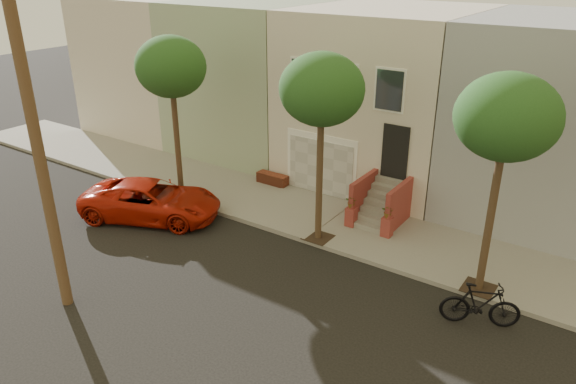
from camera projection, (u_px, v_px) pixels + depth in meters
The scene contains 9 objects.
ground at pixel (222, 284), 16.26m from camera, with size 90.00×90.00×0.00m, color black.
sidewalk at pixel (315, 217), 20.27m from camera, with size 40.00×3.70×0.15m, color gray.
house_row at pixel (388, 93), 23.25m from camera, with size 33.10×11.70×7.00m.
tree_left at pixel (171, 68), 19.94m from camera, with size 2.70×2.57×6.30m.
tree_mid at pixel (322, 91), 16.58m from camera, with size 2.70×2.57×6.30m.
tree_right at pixel (507, 119), 13.73m from camera, with size 2.70×2.57×6.30m.
utility_pole at pixel (487, 255), 7.62m from camera, with size 23.60×1.22×10.00m.
pickup_truck at pixel (151, 200), 20.09m from camera, with size 2.36×5.13×1.42m, color #B01A09.
motorcycle at pixel (480, 305), 14.24m from camera, with size 0.59×2.07×1.25m, color black.
Camera 1 is at (9.42, -10.25, 9.06)m, focal length 33.72 mm.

